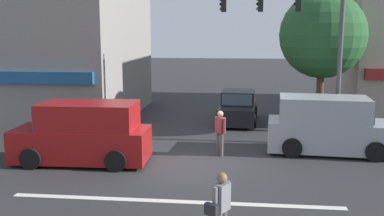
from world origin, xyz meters
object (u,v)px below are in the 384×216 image
Objects in this scene: street_tree at (323,36)px; pedestrian_foreground_with_bag at (221,206)px; van_approaching_near at (84,134)px; utility_pole_far_right at (358,34)px; sedan_crossing_leftbound at (238,108)px; traffic_light_mast at (307,36)px; pedestrian_mid_crossing at (220,130)px; utility_pole_near_left at (3,48)px; van_parked_curbside at (328,127)px.

pedestrian_foreground_with_bag is (-3.86, -11.57, -3.36)m from street_tree.
van_approaching_near is at bearing -146.81° from street_tree.
utility_pole_far_right reaches higher than sedan_crossing_leftbound.
traffic_light_mast reaches higher than pedestrian_foreground_with_bag.
sedan_crossing_leftbound is 6.26m from pedestrian_mid_crossing.
street_tree is 13.68m from utility_pole_near_left.
street_tree reaches higher than van_parked_curbside.
street_tree is 2.41m from traffic_light_mast.
pedestrian_foreground_with_bag is at bearing -112.17° from utility_pole_far_right.
street_tree reaches higher than traffic_light_mast.
utility_pole_far_right reaches higher than utility_pole_near_left.
street_tree is 0.74× the size of utility_pole_far_right.
van_parked_curbside is at bearing -61.39° from traffic_light_mast.
utility_pole_far_right is 16.91m from pedestrian_foreground_with_bag.
van_approaching_near is at bearing -163.32° from pedestrian_mid_crossing.
pedestrian_mid_crossing is (-4.23, -4.40, -3.36)m from street_tree.
traffic_light_mast is 10.36m from pedestrian_foreground_with_bag.
pedestrian_foreground_with_bag is (-6.25, -15.34, -3.40)m from utility_pole_far_right.
pedestrian_foreground_with_bag is at bearing -107.05° from traffic_light_mast.
utility_pole_far_right is 5.03× the size of pedestrian_mid_crossing.
van_parked_curbside is (3.40, -5.39, 0.29)m from sedan_crossing_leftbound.
traffic_light_mast is 1.34× the size of van_approaching_near.
van_approaching_near is (-8.85, -5.79, -3.30)m from street_tree.
van_parked_curbside is (13.23, -1.25, -2.81)m from utility_pole_near_left.
utility_pole_near_left is 13.58m from van_parked_curbside.
van_approaching_near is at bearing -165.55° from van_parked_curbside.
street_tree is at bearing 9.74° from utility_pole_near_left.
pedestrian_mid_crossing is (-0.36, 7.17, -0.00)m from pedestrian_foreground_with_bag.
utility_pole_near_left reaches higher than sedan_crossing_leftbound.
sedan_crossing_leftbound is 2.50× the size of pedestrian_mid_crossing.
pedestrian_mid_crossing is (4.62, 1.38, -0.06)m from van_approaching_near.
utility_pole_near_left is 1.55× the size of van_parked_curbside.
utility_pole_far_right reaches higher than van_parked_curbside.
pedestrian_foreground_with_bag reaches higher than sedan_crossing_leftbound.
van_approaching_near is 8.89m from van_parked_curbside.
pedestrian_mid_crossing reaches higher than sedan_crossing_leftbound.
sedan_crossing_leftbound is 0.88× the size of van_parked_curbside.
street_tree reaches higher than van_approaching_near.
sedan_crossing_leftbound is (-3.64, 1.82, -3.60)m from street_tree.
street_tree reaches higher than pedestrian_mid_crossing.
street_tree reaches higher than pedestrian_foreground_with_bag.
van_parked_curbside is at bearing 14.45° from van_approaching_near.
utility_pole_far_right is at bearing 60.49° from traffic_light_mast.
utility_pole_near_left is 0.87× the size of utility_pole_far_right.
traffic_light_mast is 5.16m from pedestrian_mid_crossing.
van_approaching_near is 9.22m from sedan_crossing_leftbound.
van_parked_curbside reaches higher than sedan_crossing_leftbound.
pedestrian_foreground_with_bag is at bearing -114.34° from van_parked_curbside.
traffic_light_mast is at bearing -56.54° from sedan_crossing_leftbound.
sedan_crossing_leftbound is 13.40m from pedestrian_foreground_with_bag.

